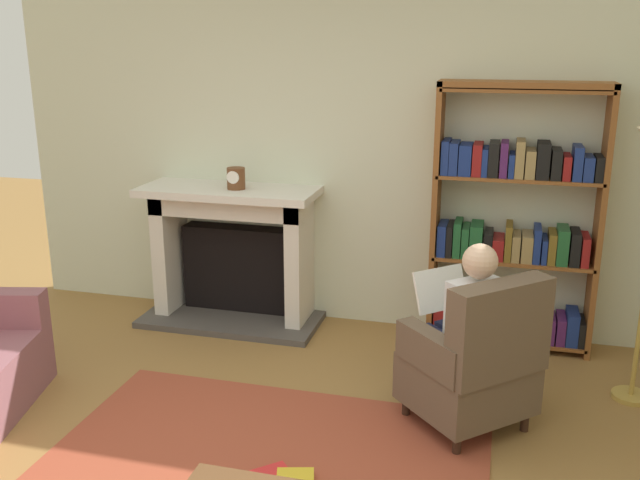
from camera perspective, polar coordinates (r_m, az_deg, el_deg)
back_wall at (r=5.54m, az=2.61°, el=6.82°), size 5.60×0.10×2.70m
area_rug at (r=3.99m, az=-4.97°, el=-18.08°), size 2.40×1.80×0.01m
fireplace at (r=5.74m, az=-6.97°, el=-0.77°), size 1.44×0.64×1.11m
mantel_clock at (r=5.47m, az=-6.82°, el=4.98°), size 0.14×0.14×0.17m
bookshelf at (r=5.29m, az=15.38°, el=1.05°), size 1.18×0.32×1.95m
armchair_reading at (r=4.24m, az=12.47°, el=-9.70°), size 0.89×0.89×0.97m
seated_reader at (r=4.24m, az=11.58°, el=-6.73°), size 0.58×0.58×1.14m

